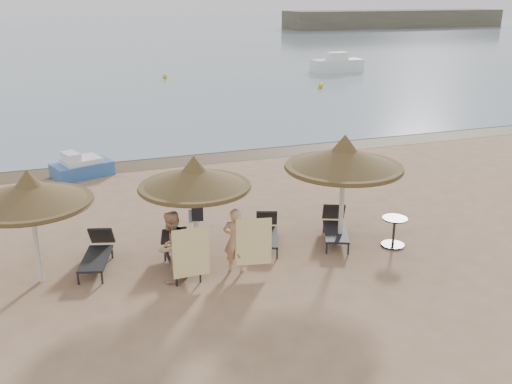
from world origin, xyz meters
TOP-DOWN VIEW (x-y plane):
  - ground at (0.00, 0.00)m, footprint 160.00×160.00m
  - sea at (0.00, 80.00)m, footprint 200.00×140.00m
  - wet_sand_strip at (0.00, 9.40)m, footprint 200.00×1.60m
  - palapa_left at (-4.03, 1.09)m, footprint 2.59×2.59m
  - palapa_center at (-0.53, 0.98)m, footprint 2.59×2.59m
  - palapa_right at (3.05, 0.62)m, footprint 2.87×2.87m
  - lounger_far_left at (-2.77, 1.47)m, footprint 1.00×1.79m
  - lounger_near_left at (-1.00, 0.82)m, footprint 0.58×1.75m
  - lounger_near_right at (1.35, 1.31)m, footprint 1.06×1.70m
  - lounger_far_right at (3.11, 1.01)m, footprint 1.20×1.82m
  - side_table at (4.29, 0.13)m, footprint 0.62×0.62m
  - person_left at (-1.29, 0.15)m, footprint 1.02×0.99m
  - person_right at (0.16, 0.14)m, footprint 0.96×0.82m
  - towel_left at (-0.94, -0.20)m, footprint 0.81×0.03m
  - towel_right at (0.51, -0.11)m, footprint 0.79×0.17m
  - bag_patterned at (-0.53, 1.16)m, footprint 0.26×0.11m
  - bag_dark at (-0.53, 0.82)m, footprint 0.28×0.16m
  - pedal_boat at (-2.72, 8.68)m, footprint 2.18×1.70m
  - buoy_mid at (4.48, 31.04)m, footprint 0.36×0.36m
  - buoy_right at (13.34, 23.21)m, footprint 0.37×0.37m

SIDE VIEW (x-z plane):
  - ground at x=0.00m, z-range 0.00..0.00m
  - wet_sand_strip at x=0.00m, z-range 0.00..0.01m
  - sea at x=0.00m, z-range 0.00..0.03m
  - buoy_mid at x=4.48m, z-range 0.00..0.36m
  - buoy_right at x=13.34m, z-range 0.00..0.37m
  - lounger_near_right at x=1.35m, z-range -0.04..0.69m
  - pedal_boat at x=-2.72m, z-range -0.11..0.78m
  - lounger_far_left at x=-2.77m, z-range -0.04..0.72m
  - lounger_far_right at x=3.11m, z-range -0.04..0.74m
  - lounger_near_left at x=-1.00m, z-range -0.04..0.74m
  - side_table at x=4.29m, z-range -0.02..0.73m
  - towel_right at x=0.51m, z-range 0.21..1.33m
  - towel_left at x=-0.94m, z-range 0.21..1.34m
  - person_right at x=0.16m, z-range 0.00..1.77m
  - person_left at x=-1.29m, z-range 0.00..1.88m
  - bag_patterned at x=-0.53m, z-range 0.91..1.23m
  - bag_dark at x=-0.53m, z-range 1.07..1.44m
  - palapa_left at x=-4.03m, z-range 0.76..3.33m
  - palapa_center at x=-0.53m, z-range 0.76..3.33m
  - palapa_right at x=3.05m, z-range 0.84..3.69m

